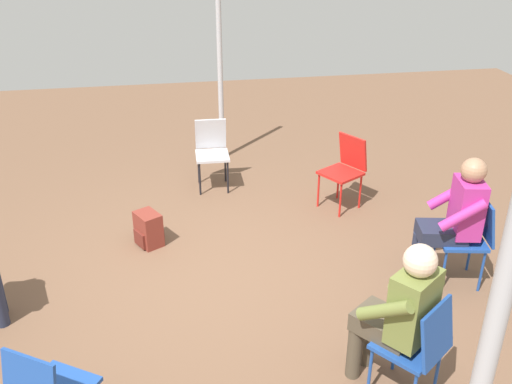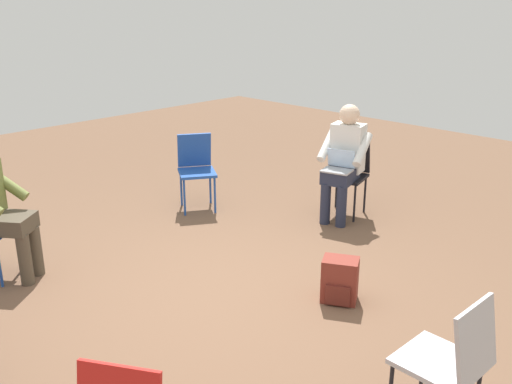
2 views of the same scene
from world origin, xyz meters
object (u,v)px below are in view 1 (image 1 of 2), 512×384
at_px(person_in_olive, 400,310).
at_px(chair_northwest, 345,167).
at_px(chair_north, 470,234).
at_px(chair_northeast, 418,344).
at_px(chair_west, 212,149).
at_px(backpack_near_laptop_user, 149,231).
at_px(person_in_magenta, 455,215).

bearing_deg(person_in_olive, chair_northwest, 42.26).
height_order(chair_north, chair_northeast, same).
height_order(chair_northeast, person_in_olive, person_in_olive).
height_order(chair_west, backpack_near_laptop_user, chair_west).
xyz_separation_m(person_in_magenta, backpack_near_laptop_user, (-1.13, -2.73, -0.54)).
relative_size(chair_northwest, chair_northeast, 1.00).
bearing_deg(person_in_magenta, chair_northwest, 27.86).
bearing_deg(chair_northeast, person_in_olive, 90.00).
relative_size(chair_west, person_in_olive, 0.69).
bearing_deg(backpack_near_laptop_user, chair_northeast, 36.51).
bearing_deg(chair_northwest, chair_northeast, 140.91).
height_order(chair_west, person_in_olive, person_in_olive).
bearing_deg(chair_west, chair_north, 132.27).
relative_size(chair_west, backpack_near_laptop_user, 2.36).
bearing_deg(person_in_magenta, chair_northeast, 156.64).
height_order(chair_northeast, person_in_magenta, person_in_magenta).
height_order(chair_northwest, chair_west, same).
relative_size(chair_north, chair_northeast, 1.00).
relative_size(chair_west, person_in_magenta, 0.69).
distance_m(chair_northwest, chair_west, 1.66).
height_order(person_in_olive, person_in_magenta, same).
distance_m(person_in_olive, person_in_magenta, 1.56).
bearing_deg(chair_northeast, chair_north, 13.10).
distance_m(chair_north, chair_west, 3.23).
distance_m(chair_northeast, person_in_olive, 0.26).
xyz_separation_m(person_in_olive, backpack_near_laptop_user, (-2.32, -1.71, -0.54)).
bearing_deg(chair_north, chair_west, 51.77).
xyz_separation_m(chair_north, person_in_olive, (1.16, -1.18, 0.20)).
bearing_deg(chair_west, backpack_near_laptop_user, 60.36).
xyz_separation_m(chair_northeast, person_in_magenta, (-1.32, 0.92, 0.20)).
bearing_deg(chair_northeast, chair_west, 68.20).
height_order(chair_west, chair_northeast, same).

